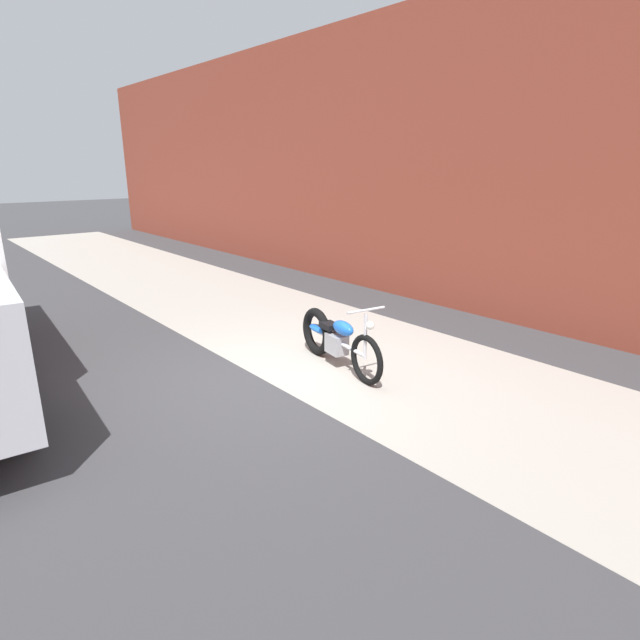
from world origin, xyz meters
TOP-DOWN VIEW (x-y plane):
  - ground_plane at (0.00, 0.00)m, footprint 80.00×80.00m
  - sidewalk_slab at (0.00, 1.75)m, footprint 36.00×3.50m
  - brick_building_wall at (0.00, 5.20)m, footprint 36.00×0.50m
  - motorcycle_blue at (0.14, 1.11)m, footprint 2.00×0.66m

SIDE VIEW (x-z plane):
  - ground_plane at x=0.00m, z-range 0.00..0.00m
  - sidewalk_slab at x=0.00m, z-range 0.00..0.01m
  - motorcycle_blue at x=0.14m, z-range -0.12..0.91m
  - brick_building_wall at x=0.00m, z-range 0.00..5.83m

